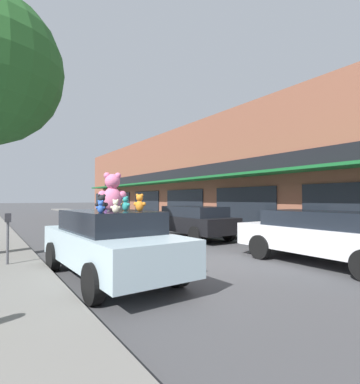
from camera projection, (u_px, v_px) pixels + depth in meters
name	position (u px, v px, depth m)	size (l,w,h in m)	color
ground_plane	(202.00, 262.00, 8.49)	(260.00, 260.00, 0.00)	#424244
sidewalk_far	(309.00, 244.00, 11.28)	(2.35, 90.00, 0.15)	slate
storefront_row	(249.00, 178.00, 23.90)	(13.87, 39.32, 6.83)	brown
plush_art_car	(109.00, 242.00, 6.74)	(2.08, 4.70, 1.52)	#ADC6D1
teddy_bear_giant	(112.00, 192.00, 6.71)	(0.65, 0.47, 0.86)	pink
teddy_bear_teal	(125.00, 204.00, 6.72)	(0.18, 0.25, 0.33)	teal
teddy_bear_blue	(101.00, 207.00, 5.66)	(0.19, 0.12, 0.25)	blue
teddy_bear_orange	(140.00, 203.00, 6.44)	(0.26, 0.25, 0.38)	orange
teddy_bear_black	(102.00, 203.00, 6.06)	(0.27, 0.17, 0.37)	black
teddy_bear_cream	(115.00, 206.00, 5.63)	(0.20, 0.13, 0.26)	beige
teddy_bear_purple	(107.00, 203.00, 7.79)	(0.23, 0.22, 0.33)	purple
teddy_bear_brown	(124.00, 204.00, 7.54)	(0.23, 0.18, 0.31)	olive
teddy_bear_white	(109.00, 204.00, 7.58)	(0.17, 0.18, 0.26)	white
parked_car_far_left	(325.00, 235.00, 8.15)	(2.02, 4.80, 1.45)	silver
parked_car_far_center	(194.00, 221.00, 13.21)	(1.96, 4.17, 1.44)	black
parking_meter	(8.00, 232.00, 7.46)	(0.14, 0.10, 1.27)	#4C4C51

